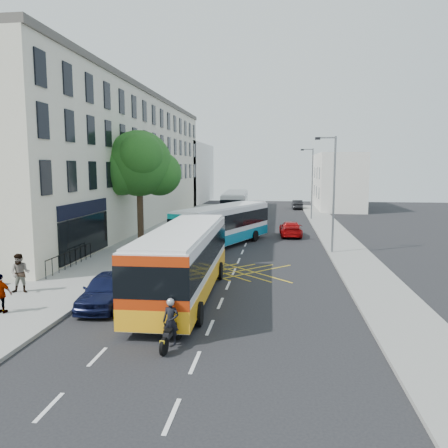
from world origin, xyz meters
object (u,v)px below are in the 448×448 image
(red_hatchback, at_px, (291,229))
(distant_car_grey, at_px, (244,206))
(bus_far, at_px, (235,205))
(parked_car_blue, at_px, (107,290))
(pedestrian_near, at_px, (20,273))
(bus_near, at_px, (184,260))
(bus_mid, at_px, (223,225))
(parked_car_silver, at_px, (161,247))
(motorbike, at_px, (171,324))
(lamp_near, at_px, (333,188))
(distant_car_dark, at_px, (297,204))
(lamp_far, at_px, (311,180))
(pedestrian_far, at_px, (1,294))
(street_tree, at_px, (139,164))

(red_hatchback, xyz_separation_m, distant_car_grey, (-5.88, 22.20, 0.03))
(bus_far, relative_size, red_hatchback, 2.51)
(parked_car_blue, distance_m, red_hatchback, 22.40)
(red_hatchback, height_order, pedestrian_near, pedestrian_near)
(bus_near, bearing_deg, bus_mid, 88.13)
(parked_car_silver, bearing_deg, motorbike, -76.89)
(lamp_near, bearing_deg, distant_car_grey, 105.77)
(motorbike, height_order, red_hatchback, motorbike)
(bus_far, xyz_separation_m, distant_car_grey, (0.23, 10.01, -0.99))
(motorbike, height_order, distant_car_dark, motorbike)
(lamp_far, xyz_separation_m, parked_car_blue, (-11.10, -32.97, -3.89))
(lamp_far, xyz_separation_m, red_hatchback, (-2.58, -12.25, -3.95))
(lamp_far, relative_size, pedestrian_far, 4.90)
(bus_near, relative_size, distant_car_grey, 2.32)
(pedestrian_near, bearing_deg, parked_car_blue, -23.27)
(lamp_near, height_order, red_hatchback, lamp_near)
(lamp_far, bearing_deg, distant_car_grey, 130.37)
(lamp_near, height_order, parked_car_silver, lamp_near)
(bus_near, xyz_separation_m, pedestrian_near, (-7.68, -0.98, -0.63))
(pedestrian_near, distance_m, pedestrian_far, 2.97)
(motorbike, relative_size, parked_car_blue, 0.45)
(lamp_far, distance_m, red_hatchback, 13.13)
(lamp_near, relative_size, bus_far, 0.70)
(bus_far, bearing_deg, motorbike, -90.42)
(bus_far, xyz_separation_m, red_hatchback, (6.12, -12.19, -1.02))
(bus_far, height_order, motorbike, bus_far)
(pedestrian_far, bearing_deg, bus_mid, -111.11)
(bus_mid, bearing_deg, bus_far, 115.04)
(bus_far, bearing_deg, red_hatchback, -66.08)
(parked_car_silver, height_order, distant_car_grey, parked_car_silver)
(bus_mid, xyz_separation_m, pedestrian_near, (-7.86, -14.37, -0.54))
(bus_near, height_order, distant_car_dark, bus_near)
(street_tree, height_order, red_hatchback, street_tree)
(bus_mid, distance_m, parked_car_silver, 6.27)
(bus_far, relative_size, distant_car_dark, 2.88)
(motorbike, height_order, distant_car_grey, motorbike)
(motorbike, height_order, parked_car_silver, motorbike)
(bus_mid, bearing_deg, parked_car_silver, -103.18)
(bus_near, xyz_separation_m, distant_car_dark, (7.09, 44.32, -1.06))
(distant_car_dark, bearing_deg, lamp_near, 90.10)
(distant_car_dark, bearing_deg, motorbike, 81.35)
(parked_car_blue, bearing_deg, parked_car_silver, 88.95)
(parked_car_silver, bearing_deg, pedestrian_near, -118.05)
(lamp_near, height_order, distant_car_dark, lamp_near)
(lamp_near, relative_size, distant_car_dark, 2.00)
(street_tree, relative_size, distant_car_dark, 2.20)
(lamp_far, distance_m, pedestrian_far, 38.03)
(street_tree, relative_size, distant_car_grey, 1.75)
(distant_car_dark, bearing_deg, distant_car_grey, 22.44)
(red_hatchback, distance_m, distant_car_grey, 22.97)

